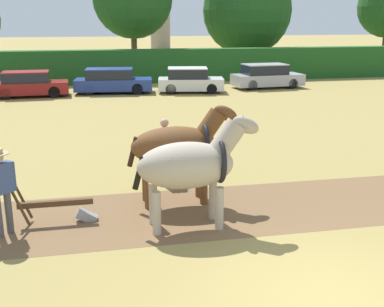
{
  "coord_description": "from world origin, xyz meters",
  "views": [
    {
      "loc": [
        -3.55,
        -6.02,
        4.23
      ],
      "look_at": [
        -1.14,
        4.91,
        1.1
      ],
      "focal_mm": 45.0,
      "sensor_mm": 36.0,
      "label": 1
    }
  ],
  "objects_px": {
    "draft_horse_lead_right": "(179,146)",
    "farmer_at_plow": "(0,184)",
    "plow": "(63,208)",
    "parked_car_center": "(190,81)",
    "parked_car_left": "(29,84)",
    "parked_car_center_left": "(112,81)",
    "farmer_beside_team": "(165,144)",
    "parked_car_center_right": "(267,76)",
    "tree_center_right": "(247,10)",
    "draft_horse_lead_left": "(191,164)"
  },
  "relations": [
    {
      "from": "farmer_beside_team",
      "to": "parked_car_center_right",
      "type": "xyz_separation_m",
      "value": [
        9.25,
        16.57,
        -0.26
      ]
    },
    {
      "from": "draft_horse_lead_right",
      "to": "parked_car_center_left",
      "type": "height_order",
      "value": "draft_horse_lead_right"
    },
    {
      "from": "farmer_beside_team",
      "to": "parked_car_center_left",
      "type": "distance_m",
      "value": 16.46
    },
    {
      "from": "farmer_at_plow",
      "to": "farmer_beside_team",
      "type": "distance_m",
      "value": 4.66
    },
    {
      "from": "draft_horse_lead_right",
      "to": "parked_car_center_left",
      "type": "bearing_deg",
      "value": 92.44
    },
    {
      "from": "tree_center_right",
      "to": "draft_horse_lead_left",
      "type": "bearing_deg",
      "value": -110.59
    },
    {
      "from": "tree_center_right",
      "to": "draft_horse_lead_right",
      "type": "bearing_deg",
      "value": -111.49
    },
    {
      "from": "farmer_at_plow",
      "to": "parked_car_center",
      "type": "xyz_separation_m",
      "value": [
        7.83,
        18.5,
        -0.37
      ]
    },
    {
      "from": "parked_car_left",
      "to": "parked_car_center_left",
      "type": "height_order",
      "value": "parked_car_center_left"
    },
    {
      "from": "tree_center_right",
      "to": "parked_car_center",
      "type": "xyz_separation_m",
      "value": [
        -7.29,
        -11.31,
        -4.23
      ]
    },
    {
      "from": "farmer_beside_team",
      "to": "parked_car_center_left",
      "type": "relative_size",
      "value": 0.36
    },
    {
      "from": "draft_horse_lead_right",
      "to": "plow",
      "type": "bearing_deg",
      "value": -164.99
    },
    {
      "from": "tree_center_right",
      "to": "parked_car_center",
      "type": "height_order",
      "value": "tree_center_right"
    },
    {
      "from": "draft_horse_lead_right",
      "to": "farmer_beside_team",
      "type": "distance_m",
      "value": 1.77
    },
    {
      "from": "plow",
      "to": "farmer_beside_team",
      "type": "bearing_deg",
      "value": 43.34
    },
    {
      "from": "draft_horse_lead_right",
      "to": "parked_car_center",
      "type": "distance_m",
      "value": 17.93
    },
    {
      "from": "draft_horse_lead_right",
      "to": "parked_car_center_right",
      "type": "height_order",
      "value": "draft_horse_lead_right"
    },
    {
      "from": "parked_car_center",
      "to": "farmer_at_plow",
      "type": "bearing_deg",
      "value": -102.66
    },
    {
      "from": "farmer_at_plow",
      "to": "parked_car_left",
      "type": "height_order",
      "value": "farmer_at_plow"
    },
    {
      "from": "draft_horse_lead_left",
      "to": "draft_horse_lead_right",
      "type": "distance_m",
      "value": 1.43
    },
    {
      "from": "parked_car_center_left",
      "to": "parked_car_center_right",
      "type": "height_order",
      "value": "parked_car_center_right"
    },
    {
      "from": "parked_car_center",
      "to": "parked_car_center_right",
      "type": "xyz_separation_m",
      "value": [
        5.17,
        0.83,
        0.02
      ]
    },
    {
      "from": "plow",
      "to": "parked_car_left",
      "type": "bearing_deg",
      "value": 98.53
    },
    {
      "from": "parked_car_center_left",
      "to": "parked_car_center_right",
      "type": "bearing_deg",
      "value": 7.34
    },
    {
      "from": "parked_car_center_left",
      "to": "parked_car_center_right",
      "type": "distance_m",
      "value": 9.69
    },
    {
      "from": "draft_horse_lead_left",
      "to": "parked_car_left",
      "type": "relative_size",
      "value": 0.65
    },
    {
      "from": "farmer_beside_team",
      "to": "plow",
      "type": "bearing_deg",
      "value": -86.99
    },
    {
      "from": "farmer_at_plow",
      "to": "parked_car_center",
      "type": "bearing_deg",
      "value": 115.86
    },
    {
      "from": "farmer_beside_team",
      "to": "parked_car_center_right",
      "type": "bearing_deg",
      "value": 111.37
    },
    {
      "from": "draft_horse_lead_left",
      "to": "parked_car_center",
      "type": "distance_m",
      "value": 19.33
    },
    {
      "from": "farmer_at_plow",
      "to": "draft_horse_lead_right",
      "type": "bearing_deg",
      "value": 64.08
    },
    {
      "from": "parked_car_center_left",
      "to": "plow",
      "type": "bearing_deg",
      "value": -89.92
    },
    {
      "from": "parked_car_left",
      "to": "parked_car_center",
      "type": "bearing_deg",
      "value": -3.4
    },
    {
      "from": "draft_horse_lead_right",
      "to": "parked_car_center",
      "type": "bearing_deg",
      "value": 77.88
    },
    {
      "from": "parked_car_left",
      "to": "parked_car_center_right",
      "type": "bearing_deg",
      "value": 0.61
    },
    {
      "from": "parked_car_center_right",
      "to": "farmer_at_plow",
      "type": "bearing_deg",
      "value": -127.46
    },
    {
      "from": "draft_horse_lead_left",
      "to": "parked_car_center",
      "type": "relative_size",
      "value": 0.66
    },
    {
      "from": "draft_horse_lead_left",
      "to": "plow",
      "type": "relative_size",
      "value": 1.52
    },
    {
      "from": "draft_horse_lead_right",
      "to": "farmer_at_plow",
      "type": "xyz_separation_m",
      "value": [
        -3.8,
        -1.04,
        -0.31
      ]
    },
    {
      "from": "tree_center_right",
      "to": "draft_horse_lead_right",
      "type": "xyz_separation_m",
      "value": [
        -11.33,
        -28.77,
        -3.54
      ]
    },
    {
      "from": "tree_center_right",
      "to": "parked_car_left",
      "type": "distance_m",
      "value": 20.26
    },
    {
      "from": "parked_car_left",
      "to": "draft_horse_lead_left",
      "type": "bearing_deg",
      "value": -76.55
    },
    {
      "from": "plow",
      "to": "parked_car_center",
      "type": "distance_m",
      "value": 19.34
    },
    {
      "from": "draft_horse_lead_left",
      "to": "draft_horse_lead_right",
      "type": "height_order",
      "value": "draft_horse_lead_left"
    },
    {
      "from": "farmer_beside_team",
      "to": "parked_car_left",
      "type": "distance_m",
      "value": 16.83
    },
    {
      "from": "tree_center_right",
      "to": "farmer_at_plow",
      "type": "relative_size",
      "value": 4.74
    },
    {
      "from": "parked_car_center_left",
      "to": "parked_car_center",
      "type": "bearing_deg",
      "value": -2.38
    },
    {
      "from": "draft_horse_lead_left",
      "to": "farmer_at_plow",
      "type": "relative_size",
      "value": 1.5
    },
    {
      "from": "draft_horse_lead_left",
      "to": "plow",
      "type": "xyz_separation_m",
      "value": [
        -2.66,
        0.76,
        -1.03
      ]
    },
    {
      "from": "parked_car_left",
      "to": "farmer_at_plow",
      "type": "bearing_deg",
      "value": -87.42
    }
  ]
}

